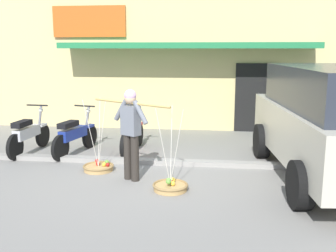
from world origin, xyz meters
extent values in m
plane|color=gray|center=(0.00, 0.00, 0.00)|extent=(90.00, 90.00, 0.00)
cube|color=gray|center=(0.00, 0.70, 0.05)|extent=(20.00, 0.24, 0.10)
cylinder|color=#2D2823|center=(-0.25, -0.42, 0.43)|extent=(0.15, 0.15, 0.86)
cylinder|color=#2D2823|center=(-0.41, -0.33, 0.43)|extent=(0.15, 0.15, 0.86)
cube|color=slate|center=(-0.33, -0.37, 1.13)|extent=(0.39, 0.35, 0.54)
sphere|color=#E0B78E|center=(-0.33, -0.37, 1.53)|extent=(0.21, 0.21, 0.21)
sphere|color=#D1A8CC|center=(-0.33, -0.37, 1.58)|extent=(0.22, 0.22, 0.22)
cylinder|color=slate|center=(-0.13, -0.50, 1.30)|extent=(0.34, 0.25, 0.43)
cylinder|color=slate|center=(-0.54, -0.25, 1.30)|extent=(0.34, 0.25, 0.43)
cylinder|color=tan|center=(-0.33, -0.37, 1.45)|extent=(1.59, 0.98, 0.04)
cylinder|color=tan|center=(0.45, -0.84, 0.04)|extent=(0.58, 0.58, 0.09)
torus|color=olive|center=(0.45, -0.84, 0.10)|extent=(0.62, 0.62, 0.05)
sphere|color=#68A13D|center=(0.44, -0.72, 0.13)|extent=(0.08, 0.08, 0.08)
sphere|color=red|center=(0.47, -0.82, 0.13)|extent=(0.08, 0.08, 0.08)
sphere|color=yellow|center=(0.50, -0.86, 0.13)|extent=(0.08, 0.08, 0.08)
sphere|color=gold|center=(0.48, -0.70, 0.14)|extent=(0.10, 0.10, 0.10)
sphere|color=#76B746|center=(0.42, -0.86, 0.18)|extent=(0.08, 0.08, 0.08)
sphere|color=#70AD42|center=(0.43, -0.94, 0.19)|extent=(0.09, 0.09, 0.09)
cylinder|color=silver|center=(0.45, -0.71, 0.77)|extent=(0.01, 0.28, 1.36)
cylinder|color=silver|center=(0.34, -0.91, 0.77)|extent=(0.24, 0.15, 1.36)
cylinder|color=silver|center=(0.57, -0.91, 0.77)|extent=(0.24, 0.15, 1.36)
cylinder|color=tan|center=(-1.12, 0.10, 0.04)|extent=(0.58, 0.58, 0.09)
torus|color=olive|center=(-1.12, 0.10, 0.10)|extent=(0.62, 0.62, 0.05)
sphere|color=#AF201B|center=(-0.92, 0.10, 0.13)|extent=(0.08, 0.08, 0.08)
sphere|color=red|center=(-1.14, 0.14, 0.13)|extent=(0.08, 0.08, 0.08)
sphere|color=yellow|center=(-1.00, 0.10, 0.13)|extent=(0.08, 0.08, 0.08)
sphere|color=#669F3C|center=(-0.98, 0.23, 0.14)|extent=(0.10, 0.10, 0.10)
sphere|color=red|center=(-1.17, 0.18, 0.18)|extent=(0.08, 0.08, 0.08)
cylinder|color=silver|center=(-1.12, 0.23, 0.77)|extent=(0.01, 0.28, 1.36)
cylinder|color=silver|center=(-1.23, 0.03, 0.77)|extent=(0.24, 0.15, 1.36)
cylinder|color=silver|center=(-1.00, 0.03, 0.77)|extent=(0.24, 0.15, 1.36)
cylinder|color=black|center=(-3.08, 1.87, 0.29)|extent=(0.12, 0.58, 0.58)
cylinder|color=black|center=(-3.16, 0.63, 0.29)|extent=(0.12, 0.58, 0.58)
cube|color=silver|center=(-3.08, 1.87, 0.55)|extent=(0.16, 0.29, 0.06)
cube|color=silver|center=(-3.12, 1.15, 0.51)|extent=(0.26, 0.91, 0.24)
cube|color=black|center=(-3.13, 0.97, 0.75)|extent=(0.25, 0.57, 0.12)
cylinder|color=slate|center=(-3.08, 1.77, 0.68)|extent=(0.08, 0.30, 0.76)
cylinder|color=black|center=(-3.09, 1.69, 1.07)|extent=(0.54, 0.07, 0.04)
sphere|color=silver|center=(-3.08, 1.85, 0.93)|extent=(0.11, 0.11, 0.11)
cylinder|color=black|center=(-1.87, 1.88, 0.29)|extent=(0.20, 0.58, 0.58)
cylinder|color=black|center=(-2.14, 0.67, 0.29)|extent=(0.20, 0.58, 0.58)
cube|color=navy|center=(-1.87, 1.88, 0.55)|extent=(0.20, 0.30, 0.06)
cube|color=navy|center=(-2.02, 1.18, 0.51)|extent=(0.39, 0.92, 0.24)
cube|color=black|center=(-2.06, 1.00, 0.75)|extent=(0.33, 0.59, 0.12)
cylinder|color=slate|center=(-1.89, 1.79, 0.68)|extent=(0.12, 0.30, 0.76)
cylinder|color=black|center=(-1.91, 1.71, 1.07)|extent=(0.54, 0.15, 0.04)
sphere|color=silver|center=(-1.88, 1.86, 0.93)|extent=(0.11, 0.11, 0.11)
cylinder|color=black|center=(-0.71, 2.26, 0.29)|extent=(0.11, 0.58, 0.58)
cylinder|color=black|center=(-0.78, 1.03, 0.29)|extent=(0.11, 0.58, 0.58)
cube|color=red|center=(-0.71, 2.26, 0.55)|extent=(0.16, 0.29, 0.06)
cube|color=red|center=(-0.75, 1.54, 0.51)|extent=(0.25, 0.91, 0.24)
cube|color=black|center=(-0.76, 1.37, 0.75)|extent=(0.25, 0.57, 0.12)
cylinder|color=slate|center=(-0.72, 2.16, 0.68)|extent=(0.08, 0.30, 0.76)
cylinder|color=black|center=(-0.72, 2.08, 1.07)|extent=(0.54, 0.07, 0.04)
sphere|color=silver|center=(-0.71, 2.24, 0.93)|extent=(0.11, 0.11, 0.11)
cube|color=beige|center=(3.32, 0.15, 0.86)|extent=(2.32, 4.85, 0.96)
cube|color=black|center=(3.10, 2.55, 0.68)|extent=(1.62, 0.25, 0.44)
cylinder|color=black|center=(2.24, 1.51, 0.38)|extent=(0.33, 0.78, 0.76)
cylinder|color=black|center=(2.51, -1.39, 0.38)|extent=(0.33, 0.78, 0.76)
cube|color=silver|center=(3.10, 2.51, 0.50)|extent=(0.44, 0.06, 0.12)
cube|color=#DBC684|center=(0.35, 6.89, 2.10)|extent=(13.00, 5.00, 4.20)
cube|color=#237F47|center=(0.35, 3.89, 2.50)|extent=(7.15, 1.00, 0.16)
cube|color=#DB5B1E|center=(-2.57, 4.34, 3.20)|extent=(2.20, 0.08, 0.90)
cube|color=black|center=(2.30, 4.37, 1.00)|extent=(1.10, 0.06, 2.00)
camera|label=1|loc=(1.21, -7.30, 2.41)|focal=42.21mm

